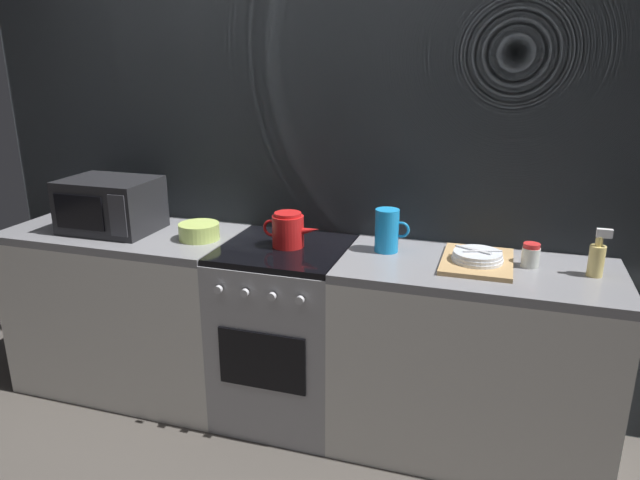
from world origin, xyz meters
name	(u,v)px	position (x,y,z in m)	size (l,w,h in m)	color
ground_plane	(287,410)	(0.00, 0.00, 0.00)	(8.00, 8.00, 0.00)	#47423D
back_wall	(306,172)	(0.00, 0.32, 1.20)	(3.60, 0.05, 2.40)	gray
counter_left	(131,309)	(-0.90, 0.00, 0.45)	(1.20, 0.60, 0.90)	silver
stove_unit	(286,332)	(0.00, 0.00, 0.45)	(0.60, 0.63, 0.90)	#9E9EA3
counter_right	(471,359)	(0.90, 0.00, 0.45)	(1.20, 0.60, 0.90)	silver
microwave	(111,205)	(-0.94, -0.02, 1.04)	(0.46, 0.35, 0.27)	black
kettle	(288,230)	(0.02, 0.01, 0.98)	(0.28, 0.15, 0.17)	red
mixing_bowl	(199,231)	(-0.44, -0.02, 0.94)	(0.20, 0.20, 0.08)	#B7D166
pitcher	(387,230)	(0.48, 0.08, 1.00)	(0.16, 0.11, 0.20)	#198CD8
dish_pile	(477,259)	(0.89, 0.03, 0.92)	(0.30, 0.40, 0.07)	tan
spice_jar	(531,255)	(1.11, 0.07, 0.95)	(0.08, 0.08, 0.10)	silver
spray_bottle	(597,258)	(1.36, 0.03, 0.98)	(0.08, 0.06, 0.20)	#E5CC72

